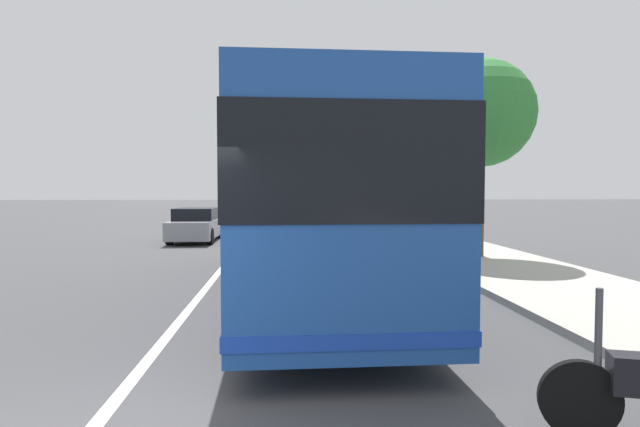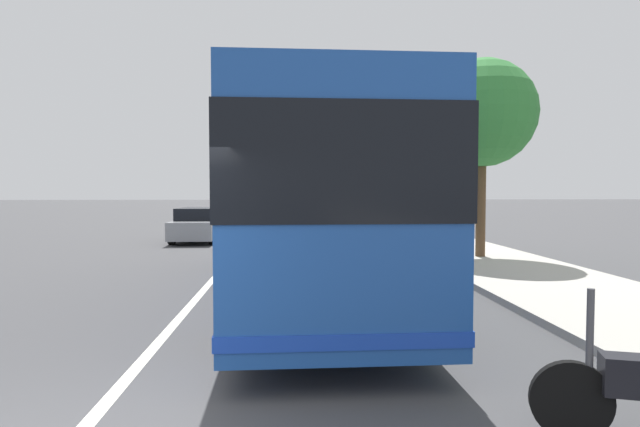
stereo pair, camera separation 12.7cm
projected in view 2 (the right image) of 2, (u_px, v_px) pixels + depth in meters
The scene contains 7 objects.
sidewalk_curb at pixel (495, 264), 14.07m from camera, with size 110.00×3.60×0.14m, color #B2ADA3.
lane_divider_line at pixel (222, 269), 13.65m from camera, with size 110.00×0.16×0.01m, color silver.
coach_bus at pixel (312, 197), 10.50m from camera, with size 11.19×2.81×3.44m.
car_far_distant at pixel (199, 225), 21.12m from camera, with size 4.28×1.79×1.37m.
car_ahead_same_lane at pixel (241, 206), 44.03m from camera, with size 4.39×2.17×1.60m.
roadside_tree_mid_block at pixel (482, 114), 14.99m from camera, with size 3.15×3.15×5.92m.
roadside_tree_far_block at pixel (379, 158), 36.78m from camera, with size 3.63×3.63×6.26m.
Camera 2 is at (-3.69, -1.82, 2.09)m, focal length 28.80 mm.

